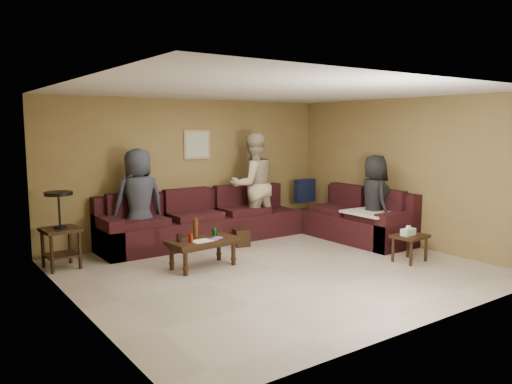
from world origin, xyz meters
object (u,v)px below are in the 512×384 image
Objects in this scene: person_right at (374,200)px; person_left at (139,201)px; end_table_left at (60,229)px; person_middle at (253,185)px; coffee_table at (202,243)px; side_table_right at (410,238)px; sectional_sofa at (260,224)px; waste_bin at (242,238)px.

person_left is at bearing 85.39° from person_right.
person_middle is at bearing 2.42° from end_table_left.
person_right is at bearing -7.99° from coffee_table.
coffee_table is 1.50m from person_left.
coffee_table is 3.09m from side_table_right.
person_left is at bearing 165.61° from sectional_sofa.
person_left reaches higher than coffee_table.
coffee_table is at bearing 106.55° from person_left.
person_left is at bearing 159.16° from waste_bin.
waste_bin is at bearing -169.93° from sectional_sofa.
waste_bin is 2.36m from person_right.
person_left is at bearing 10.24° from end_table_left.
side_table_right is (4.36, -2.65, -0.22)m from end_table_left.
sectional_sofa reaches higher than coffee_table.
person_middle is (3.45, 0.15, 0.38)m from end_table_left.
person_right is (1.94, -1.20, 0.63)m from waste_bin.
coffee_table is (-1.63, -0.84, 0.03)m from sectional_sofa.
person_middle reaches higher than side_table_right.
sectional_sofa is 0.78m from person_middle.
sectional_sofa is 3.01× the size of person_right.
side_table_right is at bearing -31.29° from end_table_left.
sectional_sofa is 2.43× the size of person_middle.
coffee_table is 3.17m from person_right.
person_middle is 2.18m from person_right.
side_table_right is 0.36× the size of person_right.
sectional_sofa is 16.02× the size of waste_bin.
end_table_left is at bearing 148.71° from side_table_right.
person_right is (1.34, -1.71, -0.19)m from person_middle.
side_table_right is (2.69, -1.52, 0.00)m from coffee_table.
waste_bin is at bearing 47.06° from person_middle.
person_right is (3.51, -1.80, -0.07)m from person_left.
coffee_table is 1.42m from waste_bin.
sectional_sofa is 2.59m from side_table_right.
person_right is at bearing -18.13° from end_table_left.
end_table_left is 1.33m from person_left.
person_middle is (-0.91, 2.80, 0.60)m from side_table_right.
person_right is at bearing 68.40° from side_table_right.
coffee_table is 0.62× the size of person_left.
side_table_right is at bearing -29.47° from coffee_table.
coffee_table is at bearing 41.89° from person_middle.
sectional_sofa is at bearing 114.13° from side_table_right.
person_middle is at bearing 178.19° from person_left.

